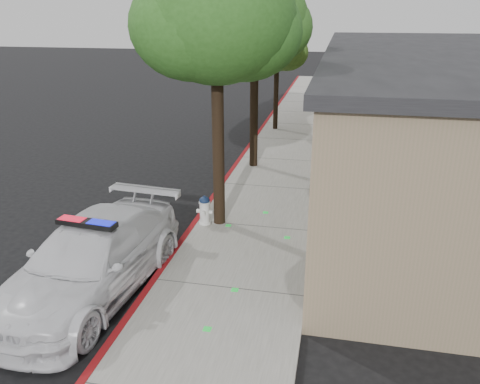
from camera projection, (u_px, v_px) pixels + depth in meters
name	position (u px, v px, depth m)	size (l,w,h in m)	color
ground	(152.00, 285.00, 10.01)	(120.00, 120.00, 0.00)	black
sidewalk	(253.00, 228.00, 12.42)	(3.20, 60.00, 0.15)	gray
red_curb	(196.00, 223.00, 12.71)	(0.14, 60.00, 0.16)	maroon
clapboard_building	(433.00, 112.00, 16.22)	(7.30, 20.89, 4.24)	#867057
police_car	(91.00, 259.00, 9.52)	(2.52, 5.24, 1.59)	silver
fire_hydrant	(205.00, 210.00, 12.39)	(0.43, 0.38, 0.77)	white
street_tree_near	(217.00, 22.00, 10.82)	(3.82, 3.63, 6.65)	black
street_tree_mid	(256.00, 21.00, 15.50)	(3.64, 3.38, 6.46)	black
street_tree_far	(278.00, 49.00, 21.18)	(2.63, 2.54, 4.77)	black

